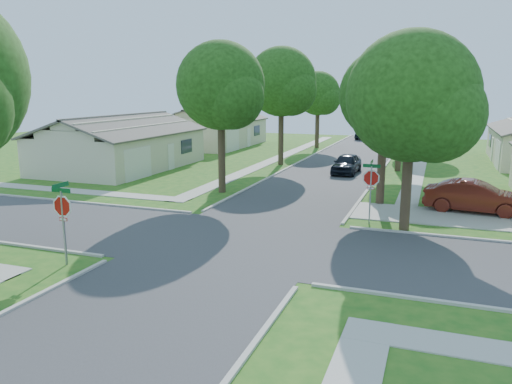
{
  "coord_description": "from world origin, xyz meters",
  "views": [
    {
      "loc": [
        7.46,
        -18.27,
        6.15
      ],
      "look_at": [
        -0.1,
        2.44,
        1.6
      ],
      "focal_mm": 35.0,
      "sensor_mm": 36.0,
      "label": 1
    }
  ],
  "objects": [
    {
      "name": "house_nw_far",
      "position": [
        -15.99,
        32.0,
        1.52
      ],
      "size": [
        8.42,
        13.6,
        4.23
      ],
      "color": "beige",
      "rests_on": "ground"
    },
    {
      "name": "tree_ne_corner",
      "position": [
        6.36,
        4.21,
        5.59
      ],
      "size": [
        5.8,
        5.6,
        8.66
      ],
      "color": "#38281C",
      "rests_on": "ground"
    },
    {
      "name": "ground",
      "position": [
        0.0,
        0.0,
        0.0
      ],
      "size": [
        100.0,
        100.0,
        0.0
      ],
      "primitive_type": "plane",
      "color": "#1F5A18",
      "rests_on": "ground"
    },
    {
      "name": "tree_w_mid",
      "position": [
        -4.64,
        21.01,
        6.49
      ],
      "size": [
        5.8,
        5.6,
        9.56
      ],
      "color": "#38281C",
      "rests_on": "ground"
    },
    {
      "name": "driveway",
      "position": [
        7.9,
        7.1,
        0.03
      ],
      "size": [
        8.8,
        3.6,
        0.05
      ],
      "primitive_type": "cube",
      "color": "#9E9B91",
      "rests_on": "ground"
    },
    {
      "name": "car_curb_west",
      "position": [
        -1.2,
        45.46,
        0.64
      ],
      "size": [
        2.38,
        4.64,
        1.29
      ],
      "primitive_type": "imported",
      "rotation": [
        0.0,
        0.0,
        3.01
      ],
      "color": "black",
      "rests_on": "ground"
    },
    {
      "name": "road_ns",
      "position": [
        0.0,
        0.0,
        0.0
      ],
      "size": [
        7.0,
        100.0,
        0.02
      ],
      "primitive_type": "cube",
      "color": "#333335",
      "rests_on": "ground"
    },
    {
      "name": "tree_w_far",
      "position": [
        -4.65,
        34.01,
        5.51
      ],
      "size": [
        4.76,
        4.6,
        8.04
      ],
      "color": "#38281C",
      "rests_on": "ground"
    },
    {
      "name": "sidewalk_ne",
      "position": [
        6.1,
        26.0,
        0.02
      ],
      "size": [
        1.2,
        40.0,
        0.04
      ],
      "primitive_type": "cube",
      "color": "#9E9B91",
      "rests_on": "ground"
    },
    {
      "name": "tree_e_far",
      "position": [
        4.75,
        34.01,
        5.98
      ],
      "size": [
        5.17,
        5.0,
        8.72
      ],
      "color": "#38281C",
      "rests_on": "ground"
    },
    {
      "name": "stop_sign_ne",
      "position": [
        4.7,
        4.7,
        2.03
      ],
      "size": [
        1.05,
        0.8,
        2.98
      ],
      "color": "gray",
      "rests_on": "ground"
    },
    {
      "name": "tree_e_near",
      "position": [
        4.75,
        9.01,
        5.64
      ],
      "size": [
        4.97,
        4.8,
        8.28
      ],
      "color": "#38281C",
      "rests_on": "ground"
    },
    {
      "name": "tree_w_near",
      "position": [
        -4.64,
        9.01,
        6.12
      ],
      "size": [
        5.38,
        5.2,
        8.97
      ],
      "color": "#38281C",
      "rests_on": "ground"
    },
    {
      "name": "tree_e_mid",
      "position": [
        4.76,
        21.01,
        6.25
      ],
      "size": [
        5.59,
        5.4,
        9.21
      ],
      "color": "#38281C",
      "rests_on": "ground"
    },
    {
      "name": "car_driveway",
      "position": [
        9.44,
        8.7,
        0.81
      ],
      "size": [
        5.09,
        2.25,
        1.62
      ],
      "primitive_type": "imported",
      "rotation": [
        0.0,
        0.0,
        1.46
      ],
      "color": "#561A11",
      "rests_on": "ground"
    },
    {
      "name": "stop_sign_sw",
      "position": [
        -4.7,
        -4.7,
        2.03
      ],
      "size": [
        1.05,
        0.8,
        2.98
      ],
      "color": "gray",
      "rests_on": "ground"
    },
    {
      "name": "sidewalk_nw",
      "position": [
        -6.1,
        26.0,
        0.02
      ],
      "size": [
        1.2,
        40.0,
        0.04
      ],
      "primitive_type": "cube",
      "color": "#9E9B91",
      "rests_on": "ground"
    },
    {
      "name": "car_curb_east",
      "position": [
        1.2,
        18.53,
        0.73
      ],
      "size": [
        1.85,
        4.35,
        1.47
      ],
      "primitive_type": "imported",
      "rotation": [
        0.0,
        0.0,
        -0.03
      ],
      "color": "black",
      "rests_on": "ground"
    },
    {
      "name": "house_nw_near",
      "position": [
        -15.99,
        15.0,
        1.52
      ],
      "size": [
        8.42,
        13.6,
        4.23
      ],
      "color": "beige",
      "rests_on": "ground"
    }
  ]
}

